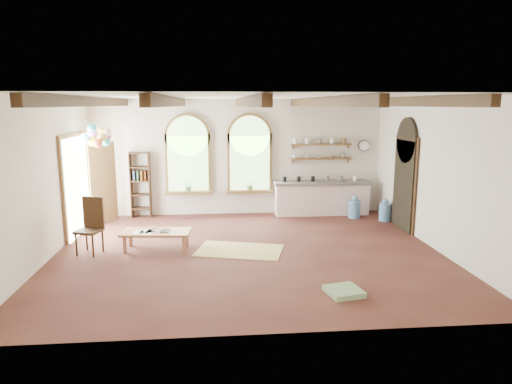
{
  "coord_description": "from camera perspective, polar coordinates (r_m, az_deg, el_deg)",
  "views": [
    {
      "loc": [
        -0.66,
        -9.14,
        3.05
      ],
      "look_at": [
        0.22,
        0.6,
        1.17
      ],
      "focal_mm": 32.0,
      "sensor_mm": 36.0,
      "label": 1
    }
  ],
  "objects": [
    {
      "name": "floor",
      "position": [
        9.66,
        -0.98,
        -7.51
      ],
      "size": [
        8.0,
        8.0,
        0.0
      ],
      "primitive_type": "plane",
      "color": "#572E24",
      "rests_on": "ground"
    },
    {
      "name": "potted_plant_right",
      "position": [
        12.69,
        -0.74,
        0.91
      ],
      "size": [
        0.27,
        0.23,
        0.3
      ],
      "primitive_type": "imported",
      "color": "#598C4C",
      "rests_on": "window_right"
    },
    {
      "name": "water_jug_b",
      "position": [
        12.6,
        15.83,
        -2.31
      ],
      "size": [
        0.31,
        0.31,
        0.6
      ],
      "color": "#5B91C4",
      "rests_on": "floor"
    },
    {
      "name": "floor_mat",
      "position": [
        9.75,
        -2.06,
        -7.3
      ],
      "size": [
        1.99,
        1.52,
        0.02
      ],
      "primitive_type": "cube",
      "rotation": [
        0.0,
        0.0,
        -0.27
      ],
      "color": "#D2BF69",
      "rests_on": "floor"
    },
    {
      "name": "wall_shelf_upper",
      "position": [
        12.91,
        8.16,
        5.9
      ],
      "size": [
        1.7,
        0.24,
        0.04
      ],
      "primitive_type": "cube",
      "color": "olive",
      "rests_on": "wall_back"
    },
    {
      "name": "kitchen_counter",
      "position": [
        12.95,
        8.16,
        -0.68
      ],
      "size": [
        2.68,
        0.62,
        0.94
      ],
      "color": "silver",
      "rests_on": "floor"
    },
    {
      "name": "ceiling_beams",
      "position": [
        9.17,
        -1.05,
        11.21
      ],
      "size": [
        6.2,
        6.8,
        0.18
      ],
      "primitive_type": null,
      "color": "#3C2A13",
      "rests_on": "ceiling"
    },
    {
      "name": "shelf_cup_a",
      "position": [
        12.8,
        4.84,
        4.43
      ],
      "size": [
        0.12,
        0.1,
        0.1
      ],
      "primitive_type": "imported",
      "color": "white",
      "rests_on": "wall_shelf_lower"
    },
    {
      "name": "wall_shelf_lower",
      "position": [
        12.95,
        8.11,
        4.14
      ],
      "size": [
        1.7,
        0.24,
        0.04
      ],
      "primitive_type": "cube",
      "color": "olive",
      "rests_on": "wall_back"
    },
    {
      "name": "table_book",
      "position": [
        10.13,
        -13.26,
        -4.46
      ],
      "size": [
        0.24,
        0.29,
        0.02
      ],
      "primitive_type": "imported",
      "rotation": [
        0.0,
        0.0,
        0.31
      ],
      "color": "olive",
      "rests_on": "coffee_table"
    },
    {
      "name": "window_right",
      "position": [
        12.68,
        -0.79,
        4.47
      ],
      "size": [
        1.3,
        0.28,
        2.2
      ],
      "color": "olive",
      "rests_on": "floor"
    },
    {
      "name": "shelf_bowl_b",
      "position": [
        13.02,
        9.4,
        4.36
      ],
      "size": [
        0.2,
        0.2,
        0.06
      ],
      "primitive_type": "imported",
      "color": "#8C664C",
      "rests_on": "wall_shelf_lower"
    },
    {
      "name": "water_jug_a",
      "position": [
        12.72,
        12.18,
        -1.99
      ],
      "size": [
        0.32,
        0.32,
        0.62
      ],
      "color": "#5B91C4",
      "rests_on": "floor"
    },
    {
      "name": "right_doorway",
      "position": [
        11.76,
        18.01,
        0.81
      ],
      "size": [
        0.1,
        1.3,
        2.4
      ],
      "primitive_type": "cube",
      "color": "black",
      "rests_on": "floor"
    },
    {
      "name": "shelf_bowl_a",
      "position": [
        12.94,
        7.9,
        4.34
      ],
      "size": [
        0.22,
        0.22,
        0.05
      ],
      "primitive_type": "imported",
      "color": "beige",
      "rests_on": "wall_shelf_lower"
    },
    {
      "name": "potted_plant_left",
      "position": [
        12.68,
        -8.42,
        0.78
      ],
      "size": [
        0.27,
        0.23,
        0.3
      ],
      "primitive_type": "imported",
      "color": "#598C4C",
      "rests_on": "window_left"
    },
    {
      "name": "balloon_cluster",
      "position": [
        11.49,
        -19.12,
        6.73
      ],
      "size": [
        0.73,
        0.8,
        1.14
      ],
      "color": "white",
      "rests_on": "floor"
    },
    {
      "name": "tablet",
      "position": [
        9.9,
        -11.24,
        -4.77
      ],
      "size": [
        0.24,
        0.31,
        0.01
      ],
      "primitive_type": "cube",
      "rotation": [
        0.0,
        0.0,
        -0.15
      ],
      "color": "black",
      "rests_on": "coffee_table"
    },
    {
      "name": "left_doorway",
      "position": [
        11.58,
        -21.58,
        0.68
      ],
      "size": [
        0.1,
        1.9,
        2.5
      ],
      "primitive_type": "cube",
      "color": "olive",
      "rests_on": "floor"
    },
    {
      "name": "shelf_vase",
      "position": [
        13.11,
        10.9,
        4.63
      ],
      "size": [
        0.18,
        0.18,
        0.19
      ],
      "primitive_type": "imported",
      "color": "slate",
      "rests_on": "wall_shelf_lower"
    },
    {
      "name": "bookshelf",
      "position": [
        12.81,
        -14.25,
        0.89
      ],
      "size": [
        0.53,
        0.32,
        1.8
      ],
      "color": "#3C2A13",
      "rests_on": "floor"
    },
    {
      "name": "wall_clock",
      "position": [
        13.33,
        13.35,
        5.65
      ],
      "size": [
        0.32,
        0.04,
        0.32
      ],
      "primitive_type": "cylinder",
      "rotation": [
        1.57,
        0.0,
        0.0
      ],
      "color": "black",
      "rests_on": "wall_back"
    },
    {
      "name": "coffee_table",
      "position": [
        9.95,
        -12.36,
        -5.06
      ],
      "size": [
        1.48,
        0.78,
        0.41
      ],
      "color": "tan",
      "rests_on": "floor"
    },
    {
      "name": "shelf_cup_b",
      "position": [
        12.86,
        6.38,
        4.43
      ],
      "size": [
        0.1,
        0.1,
        0.09
      ],
      "primitive_type": "imported",
      "color": "beige",
      "rests_on": "wall_shelf_lower"
    },
    {
      "name": "floor_cushion",
      "position": [
        7.75,
        10.93,
        -12.11
      ],
      "size": [
        0.64,
        0.64,
        0.09
      ],
      "primitive_type": "cube",
      "rotation": [
        0.0,
        0.0,
        0.22
      ],
      "color": "gray",
      "rests_on": "floor"
    },
    {
      "name": "side_chair",
      "position": [
        10.1,
        -20.03,
        -5.37
      ],
      "size": [
        0.58,
        0.58,
        1.17
      ],
      "color": "#3C2A13",
      "rests_on": "floor"
    },
    {
      "name": "window_left",
      "position": [
        12.67,
        -8.5,
        4.35
      ],
      "size": [
        1.3,
        0.28,
        2.2
      ],
      "color": "olive",
      "rests_on": "floor"
    }
  ]
}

